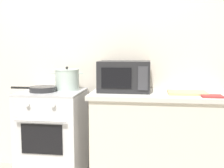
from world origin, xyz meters
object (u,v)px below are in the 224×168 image
Objects in this scene: cutting_board at (187,93)px; oven_mitt at (212,96)px; stove at (53,136)px; frying_pan at (42,89)px; stock_pot at (67,79)px; microwave at (125,76)px.

cutting_board is 2.00× the size of oven_mitt.
oven_mitt reaches higher than stove.
stove is at bearing 34.52° from frying_pan.
frying_pan is 1.59m from oven_mitt.
stove is at bearing 173.97° from oven_mitt.
stock_pot is 1.40m from oven_mitt.
microwave reaches higher than oven_mitt.
stove is at bearing -179.95° from cutting_board.
oven_mitt is at bearing -16.86° from microwave.
stock_pot is 0.27m from frying_pan.
stock_pot is at bearing 178.34° from microwave.
oven_mitt is (1.58, -0.10, -0.02)m from frying_pan.
stock_pot is at bearing 35.95° from frying_pan.
stock_pot is 0.59m from microwave.
microwave is (0.80, 0.13, 0.12)m from frying_pan.
frying_pan is 0.92× the size of microwave.
cutting_board is 0.25m from oven_mitt.
oven_mitt is (1.38, -0.26, -0.10)m from stock_pot.
stove is 5.11× the size of oven_mitt.
frying_pan is (-0.21, -0.15, -0.08)m from stock_pot.
cutting_board is at bearing 139.68° from oven_mitt.
cutting_board is at bearing -4.58° from stock_pot.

